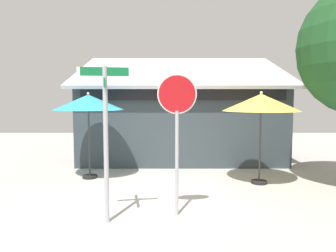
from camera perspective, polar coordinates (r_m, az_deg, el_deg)
name	(u,v)px	position (r m, az deg, el deg)	size (l,w,h in m)	color
ground_plane	(160,196)	(8.19, -1.41, -12.33)	(28.00, 28.00, 0.10)	#ADA8A0
cafe_building	(179,119)	(12.72, 2.05, 1.21)	(7.87, 4.57, 4.19)	#333D42
street_sign_post	(104,128)	(6.14, -11.30, -0.29)	(0.94, 0.88, 2.98)	#A8AAB2
stop_sign	(176,117)	(6.38, 1.40, 1.53)	(0.79, 0.07, 2.86)	#A8AAB2
patio_umbrella_teal_left	(87,103)	(9.71, -14.22, 4.00)	(2.06, 2.06, 2.56)	black
patio_umbrella_mustard_center	(260,103)	(9.17, 16.02, 3.94)	(2.11, 2.11, 2.58)	black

